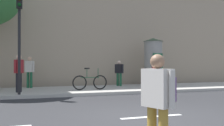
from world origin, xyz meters
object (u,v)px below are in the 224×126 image
object	(u,v)px
pedestrian_tallest	(119,71)
bicycle_leaning	(90,82)
pedestrian_in_light_jacket	(156,68)
poster_column	(153,61)
pedestrian_near_pole	(159,97)
pedestrian_in_red_top	(19,70)
traffic_light	(19,25)
pedestrian_with_bag	(30,69)

from	to	relation	value
pedestrian_tallest	bicycle_leaning	size ratio (longest dim) A/B	0.83
bicycle_leaning	pedestrian_in_light_jacket	bearing A→B (deg)	-1.04
poster_column	pedestrian_near_pole	bearing A→B (deg)	-118.04
pedestrian_in_red_top	pedestrian_tallest	xyz separation A→B (m)	(5.51, 1.69, -0.13)
pedestrian_in_red_top	poster_column	bearing A→B (deg)	12.44
poster_column	pedestrian_tallest	world-z (taller)	poster_column
traffic_light	pedestrian_near_pole	distance (m)	8.64
pedestrian_near_pole	bicycle_leaning	world-z (taller)	pedestrian_near_pole
traffic_light	pedestrian_in_red_top	world-z (taller)	traffic_light
pedestrian_in_light_jacket	pedestrian_in_red_top	size ratio (longest dim) A/B	1.04
pedestrian_in_red_top	bicycle_leaning	xyz separation A→B (m)	(3.33, 0.03, -0.61)
traffic_light	pedestrian_in_light_jacket	xyz separation A→B (m)	(6.94, 1.04, -1.85)
pedestrian_near_pole	pedestrian_in_light_jacket	size ratio (longest dim) A/B	0.88
pedestrian_in_red_top	bicycle_leaning	distance (m)	3.38
pedestrian_in_light_jacket	pedestrian_with_bag	size ratio (longest dim) A/B	1.05
poster_column	pedestrian_tallest	xyz separation A→B (m)	(-2.25, -0.02, -0.59)
traffic_light	poster_column	world-z (taller)	traffic_light
pedestrian_near_pole	pedestrian_with_bag	bearing A→B (deg)	96.91
pedestrian_near_pole	pedestrian_tallest	bearing A→B (deg)	71.85
bicycle_leaning	pedestrian_with_bag	bearing A→B (deg)	142.17
pedestrian_near_pole	pedestrian_tallest	distance (m)	11.50
pedestrian_with_bag	traffic_light	bearing A→B (deg)	-99.34
pedestrian_near_pole	bicycle_leaning	distance (m)	9.37
traffic_light	pedestrian_tallest	distance (m)	6.48
poster_column	bicycle_leaning	world-z (taller)	poster_column
traffic_light	pedestrian_tallest	xyz separation A→B (m)	(5.50, 2.77, -2.04)
traffic_light	pedestrian_in_light_jacket	world-z (taller)	traffic_light
traffic_light	pedestrian_near_pole	bearing A→B (deg)	-76.77
poster_column	pedestrian_in_red_top	bearing A→B (deg)	-167.56
traffic_light	pedestrian_tallest	size ratio (longest dim) A/B	2.92
poster_column	pedestrian_with_bag	bearing A→B (deg)	176.28
pedestrian_in_light_jacket	pedestrian_in_red_top	distance (m)	6.96
poster_column	bicycle_leaning	bearing A→B (deg)	-159.18
pedestrian_near_pole	pedestrian_with_bag	xyz separation A→B (m)	(-1.38, 11.41, 0.22)
pedestrian_in_red_top	pedestrian_near_pole	bearing A→B (deg)	-78.16
traffic_light	bicycle_leaning	xyz separation A→B (m)	(3.31, 1.10, -2.51)
pedestrian_in_light_jacket	pedestrian_with_bag	distance (m)	6.78
pedestrian_near_pole	pedestrian_in_red_top	xyz separation A→B (m)	(-1.93, 9.23, 0.22)
traffic_light	pedestrian_with_bag	distance (m)	3.81
bicycle_leaning	pedestrian_in_red_top	bearing A→B (deg)	-179.56
poster_column	bicycle_leaning	xyz separation A→B (m)	(-4.43, -1.69, -1.07)
poster_column	pedestrian_near_pole	xyz separation A→B (m)	(-5.83, -10.94, -0.68)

